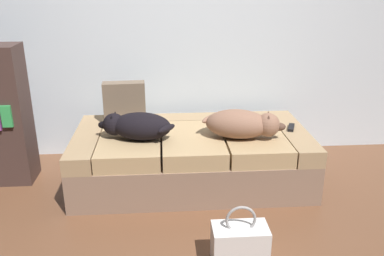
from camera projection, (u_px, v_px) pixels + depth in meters
couch at (192, 157)px, 3.27m from camera, size 1.83×0.94×0.43m
dog_dark at (137, 126)px, 3.03m from camera, size 0.60×0.34×0.20m
dog_tan at (243, 124)px, 3.04m from camera, size 0.63×0.37×0.22m
tv_remote at (291, 127)px, 3.26m from camera, size 0.10×0.16×0.02m
throw_pillow at (125, 102)px, 3.35m from camera, size 0.35×0.14×0.34m
handbag at (240, 244)px, 2.34m from camera, size 0.32×0.18×0.38m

